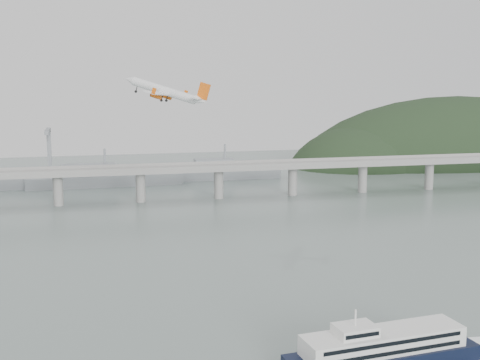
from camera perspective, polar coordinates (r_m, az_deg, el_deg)
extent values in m
plane|color=slate|center=(223.24, 3.30, -11.42)|extent=(900.00, 900.00, 0.00)
cube|color=gray|center=(408.73, -4.67, 0.99)|extent=(800.00, 22.00, 2.20)
cube|color=gray|center=(398.17, -4.44, 1.06)|extent=(800.00, 0.60, 1.80)
cube|color=gray|center=(418.74, -4.89, 1.47)|extent=(800.00, 0.60, 1.80)
cylinder|color=gray|center=(406.45, -15.87, -0.88)|extent=(6.00, 6.00, 21.00)
cylinder|color=gray|center=(407.07, -8.83, -0.62)|extent=(6.00, 6.00, 21.00)
cylinder|color=gray|center=(413.78, -1.91, -0.35)|extent=(6.00, 6.00, 21.00)
cylinder|color=gray|center=(426.29, 4.69, -0.09)|extent=(6.00, 6.00, 21.00)
cylinder|color=gray|center=(444.11, 10.84, 0.15)|extent=(6.00, 6.00, 21.00)
cylinder|color=gray|center=(466.62, 16.46, 0.37)|extent=(6.00, 6.00, 21.00)
ellipsoid|color=black|center=(631.84, 18.43, 0.01)|extent=(320.00, 150.00, 156.00)
ellipsoid|color=black|center=(577.85, 10.93, 0.09)|extent=(140.00, 110.00, 96.00)
cube|color=gray|center=(471.08, -11.86, -0.04)|extent=(110.55, 21.43, 8.00)
cube|color=gray|center=(469.77, -13.23, 0.87)|extent=(39.01, 16.73, 8.00)
cylinder|color=gray|center=(468.80, -11.93, 1.89)|extent=(1.60, 1.60, 14.00)
cube|color=gray|center=(491.15, -1.34, 0.54)|extent=(85.00, 13.60, 8.00)
cube|color=gray|center=(488.33, -2.32, 1.43)|extent=(29.75, 11.90, 8.00)
cylinder|color=gray|center=(488.97, -1.35, 2.39)|extent=(1.60, 1.60, 14.00)
cube|color=gray|center=(504.32, -16.58, 2.22)|extent=(3.00, 3.00, 40.00)
cube|color=gray|center=(492.59, -16.74, 4.15)|extent=(3.00, 28.00, 3.00)
cube|color=black|center=(187.09, 12.55, -15.15)|extent=(56.32, 19.08, 4.42)
cube|color=silver|center=(185.10, 12.61, -13.75)|extent=(47.30, 15.94, 5.52)
cube|color=black|center=(180.24, 13.59, -13.94)|extent=(41.75, 4.67, 1.10)
cube|color=black|center=(181.30, 13.55, -14.71)|extent=(41.75, 4.67, 1.10)
cube|color=black|center=(188.92, 11.71, -12.76)|extent=(41.75, 4.67, 1.10)
cube|color=black|center=(189.92, 11.68, -13.50)|extent=(41.75, 4.67, 1.10)
cube|color=silver|center=(179.24, 10.19, -13.00)|extent=(11.81, 8.87, 2.87)
cube|color=black|center=(176.11, 10.84, -13.43)|extent=(9.90, 1.20, 1.10)
cylinder|color=silver|center=(177.94, 10.23, -11.95)|extent=(0.61, 0.61, 4.42)
ellipsoid|color=white|center=(204.92, 20.12, -13.93)|extent=(33.33, 19.22, 0.22)
cylinder|color=white|center=(291.26, -6.76, 7.90)|extent=(27.76, 20.05, 12.15)
cone|color=white|center=(298.35, -9.79, 8.78)|extent=(6.60, 6.16, 5.04)
cone|color=white|center=(284.86, -3.48, 7.04)|extent=(7.43, 6.44, 5.33)
cube|color=white|center=(290.94, -6.63, 7.64)|extent=(22.89, 35.10, 3.73)
cube|color=white|center=(285.15, -3.64, 7.25)|extent=(9.42, 13.16, 1.88)
cube|color=#E45C0F|center=(284.52, -3.25, 7.89)|extent=(6.14, 3.36, 8.20)
cylinder|color=#E45C0F|center=(297.25, -6.53, 7.42)|extent=(5.67, 4.89, 3.71)
cylinder|color=black|center=(298.12, -6.93, 7.53)|extent=(2.18, 2.60, 2.53)
cube|color=white|center=(297.16, -6.48, 7.62)|extent=(2.75, 1.68, 2.02)
cylinder|color=#E45C0F|center=(286.17, -7.47, 7.45)|extent=(5.67, 4.89, 3.71)
cylinder|color=black|center=(287.07, -7.88, 7.57)|extent=(2.18, 2.60, 2.53)
cube|color=white|center=(286.07, -7.41, 7.66)|extent=(2.75, 1.68, 2.02)
cylinder|color=black|center=(293.75, -6.51, 7.26)|extent=(1.21, 0.77, 2.65)
cylinder|color=black|center=(293.86, -6.57, 7.03)|extent=(1.53, 1.07, 1.51)
cylinder|color=black|center=(288.50, -6.94, 7.27)|extent=(1.21, 0.77, 2.65)
cylinder|color=black|center=(288.61, -7.00, 7.04)|extent=(1.53, 1.07, 1.51)
cylinder|color=black|center=(296.76, -9.19, 7.99)|extent=(1.21, 0.77, 2.65)
cylinder|color=black|center=(296.87, -9.24, 7.77)|extent=(1.53, 1.07, 1.51)
cube|color=#E45C0F|center=(307.33, -4.85, 7.70)|extent=(2.25, 1.28, 3.01)
cube|color=#E45C0F|center=(272.87, -7.66, 7.85)|extent=(2.25, 1.28, 3.01)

